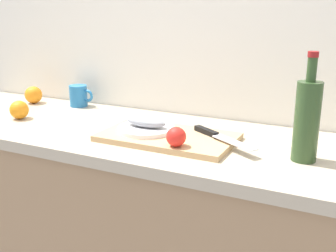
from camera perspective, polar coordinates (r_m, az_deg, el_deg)
back_wall at (r=1.78m, az=0.64°, el=13.07°), size 3.20×0.05×2.50m
kitchen_counter at (r=1.74m, az=-4.23°, el=-14.88°), size 2.00×0.60×0.90m
cutting_board at (r=1.44m, az=0.00°, el=-1.53°), size 0.46×0.27×0.02m
white_plate at (r=1.47m, az=-3.01°, el=-0.39°), size 0.20×0.20×0.01m
fish_fillet at (r=1.47m, az=-3.02°, el=0.57°), size 0.15×0.06×0.04m
chef_knife at (r=1.41m, az=6.58°, el=-1.25°), size 0.26×0.17×0.02m
tomato_0 at (r=1.31m, az=1.12°, el=-1.48°), size 0.06×0.06×0.06m
wine_bottle at (r=1.28m, az=18.50°, el=0.88°), size 0.07×0.07×0.33m
coffee_mug_0 at (r=1.95m, az=-12.11°, el=4.07°), size 0.12×0.08×0.10m
orange_0 at (r=1.80m, az=-19.71°, el=2.11°), size 0.08×0.08×0.08m
orange_2 at (r=2.07m, az=-17.95°, el=4.08°), size 0.08×0.08×0.08m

